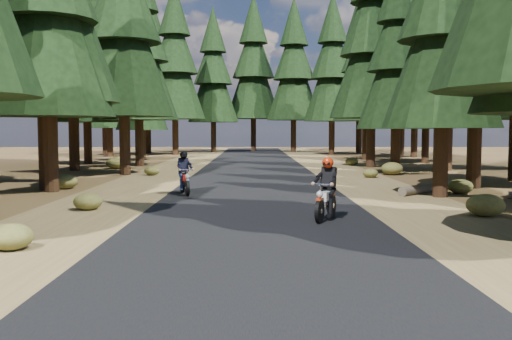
{
  "coord_description": "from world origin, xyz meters",
  "views": [
    {
      "loc": [
        -0.09,
        -14.06,
        2.19
      ],
      "look_at": [
        0.0,
        1.5,
        1.1
      ],
      "focal_mm": 40.0,
      "sensor_mm": 36.0,
      "label": 1
    }
  ],
  "objects": [
    {
      "name": "ground",
      "position": [
        0.0,
        0.0,
        0.0
      ],
      "size": [
        120.0,
        120.0,
        0.0
      ],
      "primitive_type": "plane",
      "color": "#433418",
      "rests_on": "ground"
    },
    {
      "name": "shoulder_r",
      "position": [
        4.6,
        5.0,
        0.0
      ],
      "size": [
        3.2,
        100.0,
        0.01
      ],
      "primitive_type": "cube",
      "color": "brown",
      "rests_on": "ground"
    },
    {
      "name": "pine_forest",
      "position": [
        -0.02,
        21.05,
        7.89
      ],
      "size": [
        34.59,
        55.08,
        16.32
      ],
      "color": "black",
      "rests_on": "ground"
    },
    {
      "name": "log_near",
      "position": [
        6.83,
        6.61,
        0.16
      ],
      "size": [
        4.19,
        4.23,
        0.32
      ],
      "primitive_type": "cylinder",
      "rotation": [
        0.0,
        1.57,
        0.79
      ],
      "color": "#4C4233",
      "rests_on": "ground"
    },
    {
      "name": "understory_shrubs",
      "position": [
        0.38,
        8.56,
        0.28
      ],
      "size": [
        15.92,
        28.33,
        0.66
      ],
      "color": "#474C1E",
      "rests_on": "ground"
    },
    {
      "name": "road",
      "position": [
        0.0,
        5.0,
        0.01
      ],
      "size": [
        6.0,
        100.0,
        0.01
      ],
      "primitive_type": "cube",
      "color": "black",
      "rests_on": "ground"
    },
    {
      "name": "rider_lead",
      "position": [
        1.69,
        -0.35,
        0.51
      ],
      "size": [
        1.13,
        1.78,
        1.52
      ],
      "rotation": [
        0.0,
        0.0,
        2.75
      ],
      "color": "white",
      "rests_on": "road"
    },
    {
      "name": "shoulder_l",
      "position": [
        -4.6,
        5.0,
        0.0
      ],
      "size": [
        3.2,
        100.0,
        0.01
      ],
      "primitive_type": "cube",
      "color": "brown",
      "rests_on": "ground"
    },
    {
      "name": "rider_follow",
      "position": [
        -2.4,
        5.19,
        0.5
      ],
      "size": [
        0.92,
        1.72,
        1.47
      ],
      "rotation": [
        0.0,
        0.0,
        3.42
      ],
      "color": "#9E120A",
      "rests_on": "road"
    }
  ]
}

